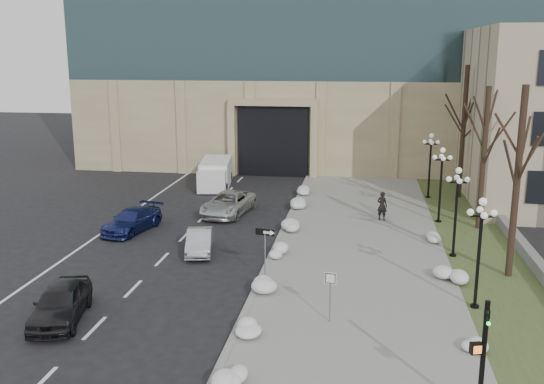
{
  "coord_description": "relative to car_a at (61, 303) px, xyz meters",
  "views": [
    {
      "loc": [
        3.49,
        -18.28,
        10.42
      ],
      "look_at": [
        -0.95,
        11.09,
        3.5
      ],
      "focal_mm": 40.0,
      "sensor_mm": 36.0,
      "label": 1
    }
  ],
  "objects": [
    {
      "name": "keep_sign",
      "position": [
        10.53,
        1.22,
        0.83
      ],
      "size": [
        0.46,
        0.13,
        2.14
      ],
      "rotation": [
        0.0,
        0.0,
        -0.21
      ],
      "color": "slate",
      "rests_on": "ground"
    },
    {
      "name": "snow_clump_b",
      "position": [
        7.29,
        -0.06,
        -0.45
      ],
      "size": [
        1.1,
        1.6,
        0.36
      ],
      "primitive_type": "ellipsoid",
      "color": "white",
      "rests_on": "sidewalk"
    },
    {
      "name": "snow_clump_e",
      "position": [
        7.48,
        13.35,
        -0.45
      ],
      "size": [
        1.1,
        1.6,
        0.36
      ],
      "primitive_type": "ellipsoid",
      "color": "white",
      "rests_on": "sidewalk"
    },
    {
      "name": "snow_clump_f",
      "position": [
        7.68,
        18.51,
        -0.45
      ],
      "size": [
        1.1,
        1.6,
        0.36
      ],
      "primitive_type": "ellipsoid",
      "color": "white",
      "rests_on": "sidewalk"
    },
    {
      "name": "snow_clump_i",
      "position": [
        15.83,
        6.28,
        -0.45
      ],
      "size": [
        1.1,
        1.6,
        0.36
      ],
      "primitive_type": "ellipsoid",
      "color": "white",
      "rests_on": "sidewalk"
    },
    {
      "name": "snow_clump_g",
      "position": [
        7.4,
        22.63,
        -0.45
      ],
      "size": [
        1.1,
        1.6,
        0.36
      ],
      "primitive_type": "ellipsoid",
      "color": "white",
      "rests_on": "sidewalk"
    },
    {
      "name": "ground",
      "position": [
        8.08,
        -2.47,
        -0.75
      ],
      "size": [
        160.0,
        160.0,
        0.0
      ],
      "primitive_type": "plane",
      "color": "black",
      "rests_on": "ground"
    },
    {
      "name": "tree_far",
      "position": [
        18.58,
        23.53,
        5.4
      ],
      "size": [
        3.2,
        3.2,
        9.5
      ],
      "color": "black",
      "rests_on": "ground"
    },
    {
      "name": "tree_near",
      "position": [
        18.58,
        7.53,
        5.08
      ],
      "size": [
        3.2,
        3.2,
        9.0
      ],
      "color": "black",
      "rests_on": "ground"
    },
    {
      "name": "lamppost_a",
      "position": [
        16.38,
        3.53,
        2.32
      ],
      "size": [
        1.18,
        1.18,
        4.76
      ],
      "color": "black",
      "rests_on": "ground"
    },
    {
      "name": "snow_clump_d",
      "position": [
        7.44,
        8.58,
        -0.45
      ],
      "size": [
        1.1,
        1.6,
        0.36
      ],
      "primitive_type": "ellipsoid",
      "color": "white",
      "rests_on": "sidewalk"
    },
    {
      "name": "car_c",
      "position": [
        -1.78,
        12.1,
        -0.08
      ],
      "size": [
        2.86,
        4.93,
        1.34
      ],
      "primitive_type": "imported",
      "rotation": [
        0.0,
        0.0,
        -0.22
      ],
      "color": "navy",
      "rests_on": "ground"
    },
    {
      "name": "snow_clump_c",
      "position": [
        7.76,
        3.94,
        -0.45
      ],
      "size": [
        1.1,
        1.6,
        0.36
      ],
      "primitive_type": "ellipsoid",
      "color": "white",
      "rests_on": "sidewalk"
    },
    {
      "name": "pedestrian",
      "position": [
        12.91,
        16.37,
        0.28
      ],
      "size": [
        0.78,
        0.66,
        1.82
      ],
      "primitive_type": "imported",
      "rotation": [
        0.0,
        0.0,
        2.73
      ],
      "color": "black",
      "rests_on": "sidewalk"
    },
    {
      "name": "grass_strip",
      "position": [
        18.08,
        11.53,
        -0.7
      ],
      "size": [
        4.0,
        40.0,
        0.1
      ],
      "primitive_type": "cube",
      "color": "#3E4C26",
      "rests_on": "ground"
    },
    {
      "name": "sidewalk",
      "position": [
        11.58,
        11.53,
        -0.69
      ],
      "size": [
        9.0,
        40.0,
        0.12
      ],
      "primitive_type": "cube",
      "color": "gray",
      "rests_on": "ground"
    },
    {
      "name": "box_truck",
      "position": [
        0.16,
        24.85,
        0.22
      ],
      "size": [
        2.99,
        6.54,
        2.0
      ],
      "rotation": [
        0.0,
        0.0,
        0.14
      ],
      "color": "silver",
      "rests_on": "ground"
    },
    {
      "name": "lamppost_c",
      "position": [
        16.38,
        16.53,
        2.32
      ],
      "size": [
        1.18,
        1.18,
        4.76
      ],
      "color": "black",
      "rests_on": "ground"
    },
    {
      "name": "tree_mid",
      "position": [
        18.58,
        15.53,
        4.75
      ],
      "size": [
        3.2,
        3.2,
        8.5
      ],
      "color": "black",
      "rests_on": "ground"
    },
    {
      "name": "car_e",
      "position": [
        0.05,
        26.88,
        -0.14
      ],
      "size": [
        1.72,
        3.69,
        1.22
      ],
      "primitive_type": "imported",
      "rotation": [
        0.0,
        0.0,
        0.08
      ],
      "color": "#2E2E33",
      "rests_on": "ground"
    },
    {
      "name": "car_d",
      "position": [
        3.02,
        16.69,
        -0.02
      ],
      "size": [
        3.17,
        5.57,
        1.47
      ],
      "primitive_type": "imported",
      "rotation": [
        0.0,
        0.0,
        -0.14
      ],
      "color": "#BDBDBD",
      "rests_on": "ground"
    },
    {
      "name": "car_b",
      "position": [
        3.21,
        8.89,
        -0.14
      ],
      "size": [
        2.04,
        3.89,
        1.22
      ],
      "primitive_type": "imported",
      "rotation": [
        0.0,
        0.0,
        0.21
      ],
      "color": "#AEAFB6",
      "rests_on": "ground"
    },
    {
      "name": "snow_clump_h",
      "position": [
        15.72,
        -0.02,
        -0.45
      ],
      "size": [
        1.1,
        1.6,
        0.36
      ],
      "primitive_type": "ellipsoid",
      "color": "white",
      "rests_on": "sidewalk"
    },
    {
      "name": "snow_clump_a",
      "position": [
        7.55,
        -3.94,
        -0.45
      ],
      "size": [
        1.1,
        1.6,
        0.36
      ],
      "primitive_type": "ellipsoid",
      "color": "white",
      "rests_on": "sidewalk"
    },
    {
      "name": "curb",
      "position": [
        7.08,
        11.53,
        -0.68
      ],
      "size": [
        0.3,
        40.0,
        0.14
      ],
      "primitive_type": "cube",
      "color": "gray",
      "rests_on": "ground"
    },
    {
      "name": "one_way_sign",
      "position": [
        7.46,
        5.27,
        1.35
      ],
      "size": [
        0.95,
        0.34,
        2.54
      ],
      "rotation": [
        0.0,
        0.0,
        -0.19
      ],
      "color": "slate",
      "rests_on": "ground"
    },
    {
      "name": "lamppost_d",
      "position": [
        16.38,
        23.03,
        2.32
      ],
      "size": [
        1.18,
        1.18,
        4.76
      ],
      "color": "black",
      "rests_on": "ground"
    },
    {
      "name": "snow_clump_j",
      "position": [
        15.88,
        12.54,
        -0.45
      ],
      "size": [
        1.1,
        1.6,
        0.36
      ],
      "primitive_type": "ellipsoid",
      "color": "white",
      "rests_on": "sidewalk"
    },
    {
      "name": "car_a",
      "position": [
        0.0,
        0.0,
        0.0
      ],
      "size": [
        2.67,
        4.68,
        1.5
      ],
      "primitive_type": "imported",
      "rotation": [
        0.0,
        0.0,
        0.21
      ],
      "color": "black",
      "rests_on": "ground"
    },
    {
      "name": "traffic_signal",
      "position": [
        15.09,
        -4.57,
        1.11
      ],
      "size": [
        0.64,
        0.85,
        3.74
      ],
      "rotation": [
        0.0,
        0.0,
        0.28
      ],
      "color": "black",
      "rests_on": "ground"
    },
    {
      "name": "lamppost_b",
      "position": [
        16.38,
        10.03,
        2.32
      ],
      "size": [
        1.18,
        1.18,
        4.76
      ],
      "color": "black",
      "rests_on": "ground"
    },
    {
      "name": "stone_wall",
      "position": [
        20.08,
        13.53,
        -0.4
      ],
      "size": [
        0.5,
        30.0,
        0.7
      ],
      "primitive_type": "cube",
      "color": "slate",
      "rests_on": "ground"
    }
  ]
}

